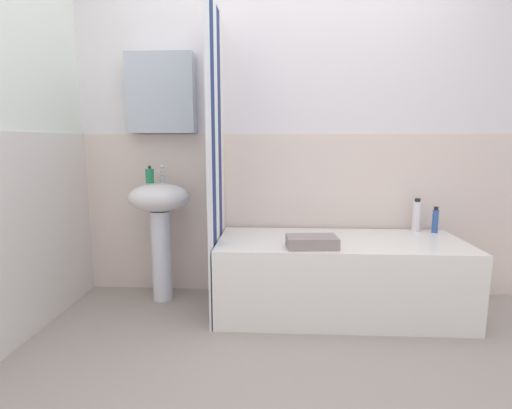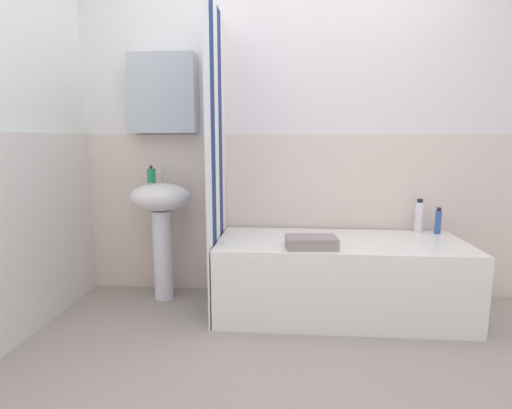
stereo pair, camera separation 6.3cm
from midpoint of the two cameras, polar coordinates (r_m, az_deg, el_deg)
ground_plane at (r=1.99m, az=4.65°, el=-26.48°), size 4.80×5.60×0.04m
wall_back_tiled at (r=2.88m, az=3.10°, el=9.19°), size 3.60×0.18×2.40m
sink at (r=2.83m, az=-14.69°, el=-1.57°), size 0.44×0.34×0.85m
faucet at (r=2.87m, az=-14.43°, el=4.43°), size 0.03×0.12×0.12m
soap_dispenser at (r=2.84m, az=-16.10°, el=4.14°), size 0.06×0.06×0.12m
bathtub at (r=2.68m, az=11.53°, el=-10.32°), size 1.61×0.67×0.50m
shower_curtain at (r=2.54m, az=-6.64°, el=5.98°), size 0.01×0.67×2.00m
shampoo_bottle at (r=3.00m, az=24.50°, el=-2.17°), size 0.04×0.04×0.19m
body_wash_bottle at (r=2.98m, az=22.15°, el=-1.56°), size 0.05×0.05×0.24m
towel_folded at (r=2.39m, az=7.54°, el=-5.51°), size 0.32×0.21×0.07m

